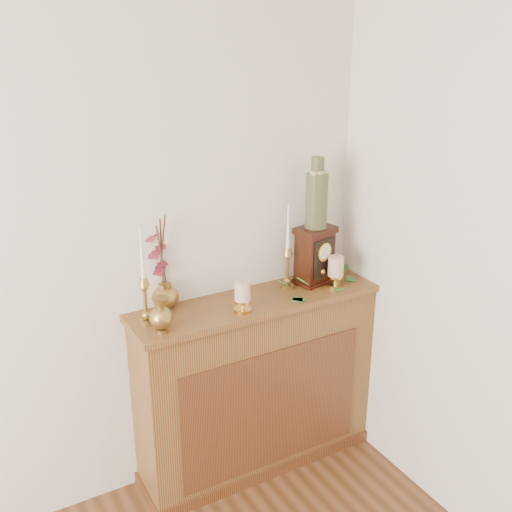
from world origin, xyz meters
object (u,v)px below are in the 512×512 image
candlestick_center (287,261)px  ceramic_vase (317,197)px  mantel_clock (315,256)px  bud_vase (161,315)px  candlestick_left (145,293)px  ginger_jar (159,265)px

candlestick_center → ceramic_vase: 0.34m
mantel_clock → ceramic_vase: ceramic_vase is taller
bud_vase → candlestick_center: bearing=11.0°
candlestick_left → candlestick_center: size_ratio=1.02×
ginger_jar → ceramic_vase: bearing=-8.0°
candlestick_center → bud_vase: (-0.70, -0.14, -0.06)m
ginger_jar → mantel_clock: 0.78m
candlestick_center → mantel_clock: (0.15, -0.01, 0.00)m
bud_vase → ceramic_vase: size_ratio=0.46×
ceramic_vase → mantel_clock: bearing=-77.5°
candlestick_left → bud_vase: 0.13m
candlestick_left → ginger_jar: ginger_jar is taller
candlestick_left → ceramic_vase: size_ratio=1.26×
candlestick_left → candlestick_center: candlestick_left is taller
ginger_jar → mantel_clock: (0.77, -0.11, -0.06)m
candlestick_left → candlestick_center: (0.73, 0.02, -0.00)m
candlestick_left → candlestick_center: 0.73m
candlestick_left → ginger_jar: bearing=47.1°
ginger_jar → mantel_clock: bearing=-8.2°
bud_vase → ginger_jar: bearing=69.4°
candlestick_left → ceramic_vase: (0.88, 0.02, 0.30)m
bud_vase → mantel_clock: size_ratio=0.55×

